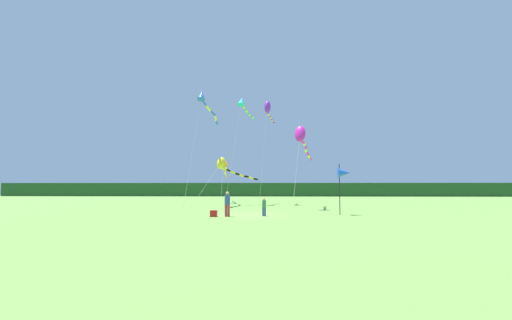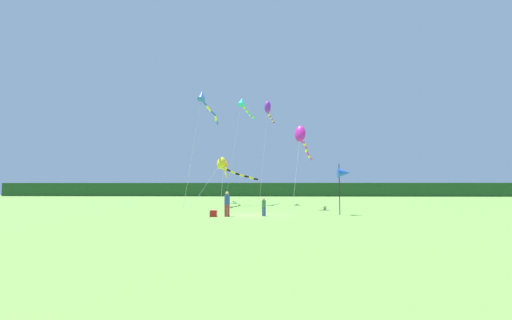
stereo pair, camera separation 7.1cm
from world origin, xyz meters
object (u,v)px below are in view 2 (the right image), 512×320
kite_magenta (301,137)px  cooler_box (213,214)px  banner_flag_pole (344,173)px  person_child (264,206)px  kite_purple (268,108)px  kite_orange (224,163)px  person_adult (227,203)px  kite_cyan (243,104)px  kite_yellow (225,165)px  kite_blue (204,100)px

kite_magenta → cooler_box: bearing=-130.4°
kite_magenta → banner_flag_pole: bearing=-67.0°
person_child → banner_flag_pole: size_ratio=0.34×
kite_purple → kite_orange: bearing=146.9°
person_adult → cooler_box: 1.17m
kite_cyan → kite_yellow: bearing=-116.8°
kite_purple → kite_magenta: (3.08, -7.56, -4.39)m
cooler_box → kite_blue: size_ratio=0.04×
kite_magenta → kite_blue: bearing=158.5°
person_child → kite_cyan: (-2.64, 14.45, 10.68)m
kite_orange → kite_magenta: 14.10m
banner_flag_pole → kite_magenta: bearing=113.0°
kite_purple → kite_blue: size_ratio=0.99×
person_child → cooler_box: 3.50m
cooler_box → kite_blue: 16.19m
kite_blue → kite_orange: kite_blue is taller
person_adult → kite_blue: (-3.91, 11.56, 10.08)m
person_child → banner_flag_pole: 6.37m
kite_magenta → person_child: bearing=-114.5°
cooler_box → kite_magenta: bearing=49.6°
kite_purple → kite_yellow: (-4.43, -3.46, -6.71)m
kite_magenta → kite_purple: bearing=112.2°
person_adult → kite_yellow: (-1.73, 11.85, 3.25)m
kite_cyan → kite_magenta: 10.55m
banner_flag_pole → cooler_box: bearing=-168.2°
person_adult → kite_orange: 19.46m
kite_purple → kite_yellow: size_ratio=1.69×
person_child → kite_yellow: size_ratio=0.18×
person_adult → kite_purple: kite_purple is taller
person_adult → kite_orange: size_ratio=0.17×
kite_cyan → kite_yellow: size_ratio=1.74×
person_adult → person_child: (2.49, 0.53, -0.24)m
kite_purple → kite_orange: size_ratio=1.21×
person_child → kite_blue: size_ratio=0.11×
kite_blue → kite_orange: bearing=80.9°
kite_magenta → kite_orange: bearing=127.5°
cooler_box → kite_orange: 19.63m
cooler_box → kite_orange: bearing=95.5°
cooler_box → person_child: bearing=10.8°
banner_flag_pole → kite_blue: kite_blue is taller
kite_blue → person_adult: bearing=-71.3°
cooler_box → kite_yellow: size_ratio=0.06×
person_child → banner_flag_pole: (5.80, 1.28, 2.29)m
cooler_box → kite_purple: bearing=76.8°
kite_purple → kite_orange: 8.84m
person_adult → kite_cyan: 18.27m
cooler_box → banner_flag_pole: 9.80m
person_child → kite_purple: bearing=89.2°
kite_cyan → kite_orange: bearing=123.9°
person_child → kite_yellow: (-4.23, 11.31, 3.49)m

